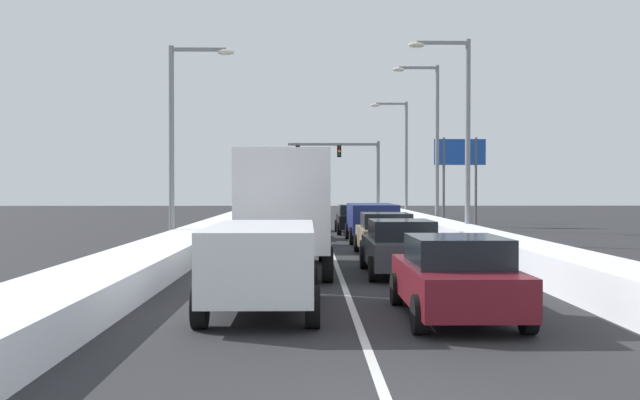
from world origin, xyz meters
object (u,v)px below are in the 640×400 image
at_px(sedan_maroon_right_lane_nearest, 456,277).
at_px(sedan_tan_right_lane_third, 385,234).
at_px(sedan_charcoal_right_lane_second, 401,247).
at_px(sedan_silver_center_lane_fourth, 290,222).
at_px(suv_navy_right_lane_fourth, 372,219).
at_px(suv_white_center_lane_nearest, 262,259).
at_px(sedan_black_right_lane_fifth, 355,219).
at_px(roadside_sign_right, 460,161).
at_px(street_lamp_right_far, 401,150).
at_px(suv_gray_center_lane_third, 283,222).
at_px(box_truck_center_lane_second, 286,205).
at_px(sedan_red_center_lane_fifth, 293,217).
at_px(traffic_light_gantry, 350,162).
at_px(street_lamp_right_mid, 431,133).
at_px(street_lamp_right_near, 460,122).
at_px(street_lamp_left_mid, 180,127).

bearing_deg(sedan_maroon_right_lane_nearest, sedan_tan_right_lane_third, 89.88).
distance_m(sedan_charcoal_right_lane_second, sedan_silver_center_lane_fourth, 15.50).
xyz_separation_m(suv_navy_right_lane_fourth, suv_white_center_lane_nearest, (-3.70, -18.75, 0.00)).
distance_m(sedan_charcoal_right_lane_second, suv_navy_right_lane_fourth, 12.62).
height_order(sedan_black_right_lane_fifth, roadside_sign_right, roadside_sign_right).
xyz_separation_m(sedan_black_right_lane_fifth, street_lamp_right_far, (4.21, 14.37, 4.31)).
bearing_deg(suv_gray_center_lane_third, suv_navy_right_lane_fourth, 41.12).
bearing_deg(box_truck_center_lane_second, sedan_red_center_lane_fifth, 90.56).
relative_size(sedan_silver_center_lane_fourth, traffic_light_gantry, 0.60).
bearing_deg(sedan_red_center_lane_fifth, suv_navy_right_lane_fourth, -67.91).
distance_m(suv_navy_right_lane_fourth, street_lamp_right_mid, 11.42).
bearing_deg(sedan_black_right_lane_fifth, suv_gray_center_lane_third, -110.18).
height_order(suv_gray_center_lane_third, sedan_red_center_lane_fifth, suv_gray_center_lane_third).
distance_m(suv_gray_center_lane_third, roadside_sign_right, 19.79).
distance_m(sedan_red_center_lane_fifth, street_lamp_right_near, 13.34).
relative_size(suv_white_center_lane_nearest, box_truck_center_lane_second, 0.68).
relative_size(sedan_maroon_right_lane_nearest, street_lamp_right_mid, 0.48).
relative_size(sedan_maroon_right_lane_nearest, roadside_sign_right, 0.82).
bearing_deg(traffic_light_gantry, suv_navy_right_lane_fourth, -91.25).
distance_m(suv_gray_center_lane_third, sedan_silver_center_lane_fourth, 5.85).
bearing_deg(street_lamp_right_mid, sedan_maroon_right_lane_nearest, -98.50).
xyz_separation_m(suv_gray_center_lane_third, roadside_sign_right, (10.40, 16.57, 3.00)).
distance_m(traffic_light_gantry, street_lamp_right_near, 29.93).
distance_m(sedan_tan_right_lane_third, street_lamp_right_far, 27.88).
distance_m(sedan_maroon_right_lane_nearest, box_truck_center_lane_second, 8.42).
xyz_separation_m(sedan_tan_right_lane_third, roadside_sign_right, (6.69, 20.07, 3.25)).
distance_m(sedan_black_right_lane_fifth, street_lamp_right_mid, 7.49).
xyz_separation_m(suv_white_center_lane_nearest, street_lamp_left_mid, (-4.26, 16.01, 3.84)).
distance_m(sedan_charcoal_right_lane_second, street_lamp_left_mid, 13.16).
relative_size(sedan_charcoal_right_lane_second, sedan_black_right_lane_fifth, 1.00).
xyz_separation_m(sedan_black_right_lane_fifth, suv_white_center_lane_nearest, (-3.34, -24.82, 0.25)).
height_order(suv_navy_right_lane_fourth, traffic_light_gantry, traffic_light_gantry).
height_order(suv_navy_right_lane_fourth, suv_white_center_lane_nearest, same).
relative_size(sedan_black_right_lane_fifth, street_lamp_right_mid, 0.48).
xyz_separation_m(street_lamp_right_mid, roadside_sign_right, (2.36, 3.63, -1.50)).
xyz_separation_m(suv_gray_center_lane_third, street_lamp_left_mid, (-4.15, 0.59, 3.84)).
bearing_deg(street_lamp_right_far, sedan_red_center_lane_fifth, -123.37).
height_order(sedan_black_right_lane_fifth, sedan_red_center_lane_fifth, same).
height_order(suv_gray_center_lane_third, street_lamp_right_near, street_lamp_right_near).
height_order(suv_navy_right_lane_fourth, sedan_black_right_lane_fifth, suv_navy_right_lane_fourth).
distance_m(sedan_silver_center_lane_fourth, street_lamp_right_far, 19.91).
bearing_deg(street_lamp_left_mid, street_lamp_right_far, 62.99).
distance_m(sedan_charcoal_right_lane_second, sedan_tan_right_lane_third, 5.79).
bearing_deg(street_lamp_right_mid, box_truck_center_lane_second, -109.69).
xyz_separation_m(suv_gray_center_lane_third, street_lamp_right_far, (7.67, 23.77, 4.06)).
relative_size(street_lamp_right_far, roadside_sign_right, 1.55).
distance_m(sedan_charcoal_right_lane_second, suv_gray_center_lane_third, 9.94).
height_order(suv_white_center_lane_nearest, traffic_light_gantry, traffic_light_gantry).
bearing_deg(traffic_light_gantry, roadside_sign_right, -68.72).
bearing_deg(sedan_red_center_lane_fifth, suv_gray_center_lane_third, -90.70).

